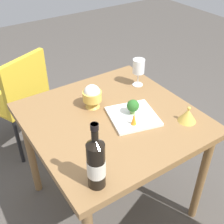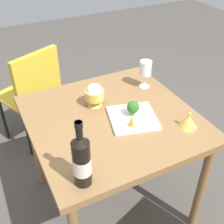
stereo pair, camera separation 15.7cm
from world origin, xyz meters
The scene contains 11 objects.
ground_plane centered at (0.00, 0.00, 0.00)m, with size 8.00×8.00×0.00m, color #4C4742.
dining_table centered at (0.00, 0.00, 0.66)m, with size 0.90×0.90×0.74m.
chair_by_wall centered at (-0.85, -0.26, 0.53)m, with size 0.53×0.53×0.85m.
wine_bottle centered at (0.36, -0.32, 0.87)m, with size 0.08×0.08×0.32m.
wine_glass centered at (-0.19, 0.33, 0.87)m, with size 0.08×0.08×0.18m.
rice_bowl centered at (-0.14, -0.04, 0.82)m, with size 0.11×0.11×0.14m.
rice_bowl_lid centered at (0.26, 0.32, 0.78)m, with size 0.10×0.10×0.09m.
serving_plate centered at (0.07, 0.09, 0.75)m, with size 0.31×0.31×0.02m.
broccoli_floret centered at (0.06, 0.10, 0.81)m, with size 0.07×0.07×0.09m.
carrot_garnish_left centered at (0.01, 0.13, 0.79)m, with size 0.03×0.03×0.05m.
carrot_garnish_right centered at (0.14, 0.05, 0.79)m, with size 0.03×0.03×0.07m.
Camera 2 is at (1.14, -0.57, 1.70)m, focal length 45.89 mm.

